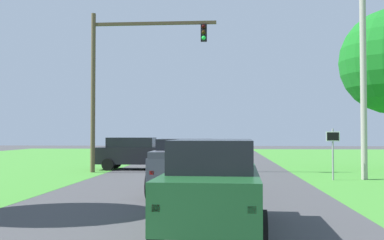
# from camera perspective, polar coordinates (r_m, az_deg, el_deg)

# --- Properties ---
(ground_plane) EXTENTS (120.00, 120.00, 0.00)m
(ground_plane) POSITION_cam_1_polar(r_m,az_deg,el_deg) (14.78, -1.21, -9.79)
(ground_plane) COLOR #424244
(red_suv_near) EXTENTS (2.25, 4.86, 1.94)m
(red_suv_near) POSITION_cam_1_polar(r_m,az_deg,el_deg) (9.76, 2.70, -7.95)
(red_suv_near) COLOR #194C23
(red_suv_near) RESTS_ON ground_plane
(pickup_truck_lead) EXTENTS (2.38, 4.98, 1.89)m
(pickup_truck_lead) POSITION_cam_1_polar(r_m,az_deg,el_deg) (15.76, -0.86, -5.69)
(pickup_truck_lead) COLOR #4C515B
(pickup_truck_lead) RESTS_ON ground_plane
(traffic_light) EXTENTS (6.72, 0.40, 8.53)m
(traffic_light) POSITION_cam_1_polar(r_m,az_deg,el_deg) (24.45, -8.81, 6.42)
(traffic_light) COLOR brown
(traffic_light) RESTS_ON ground_plane
(keep_moving_sign) EXTENTS (0.60, 0.09, 2.29)m
(keep_moving_sign) POSITION_cam_1_polar(r_m,az_deg,el_deg) (20.99, 17.40, -3.28)
(keep_moving_sign) COLOR gray
(keep_moving_sign) RESTS_ON ground_plane
(crossing_suv_far) EXTENTS (4.42, 2.21, 1.84)m
(crossing_suv_far) POSITION_cam_1_polar(r_m,az_deg,el_deg) (26.24, -7.28, -4.12)
(crossing_suv_far) COLOR black
(crossing_suv_far) RESTS_ON ground_plane
(utility_pole_right) EXTENTS (0.28, 0.28, 10.13)m
(utility_pole_right) POSITION_cam_1_polar(r_m,az_deg,el_deg) (21.94, 20.85, 6.23)
(utility_pole_right) COLOR #9E998E
(utility_pole_right) RESTS_ON ground_plane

